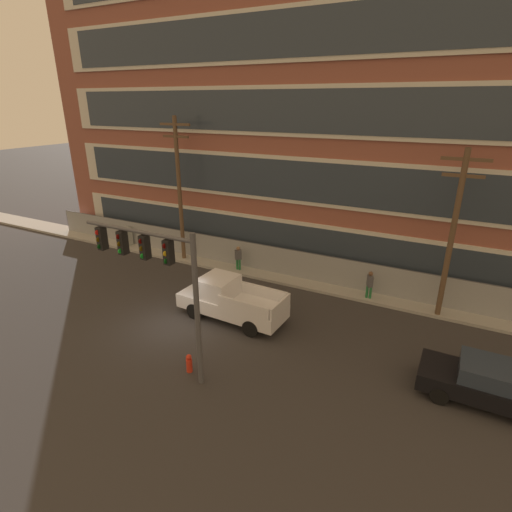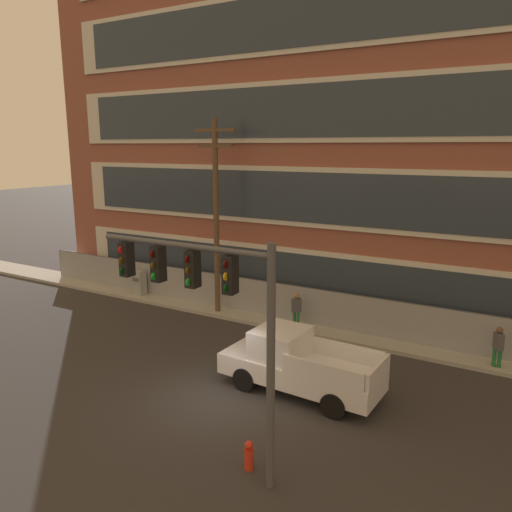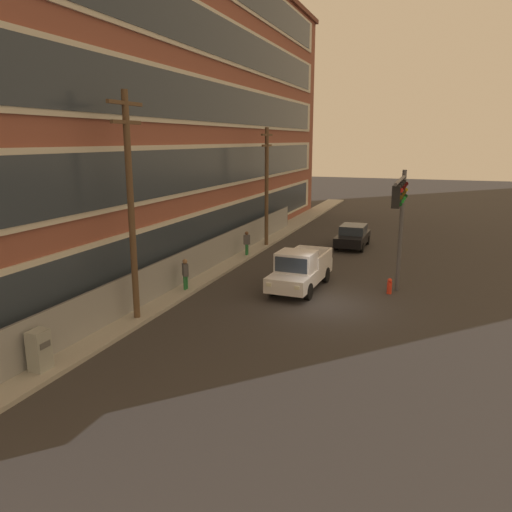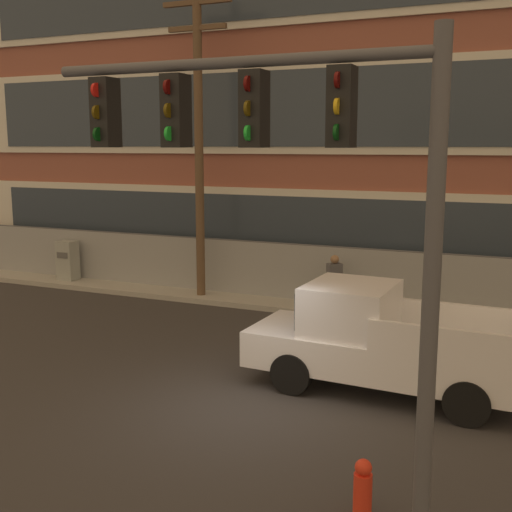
{
  "view_description": "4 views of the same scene",
  "coord_description": "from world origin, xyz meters",
  "px_view_note": "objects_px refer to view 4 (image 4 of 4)",
  "views": [
    {
      "loc": [
        11.25,
        -12.85,
        10.02
      ],
      "look_at": [
        3.11,
        2.7,
        3.18
      ],
      "focal_mm": 28.0,
      "sensor_mm": 36.0,
      "label": 1
    },
    {
      "loc": [
        8.62,
        -12.06,
        8.0
      ],
      "look_at": [
        -1.26,
        4.95,
        3.66
      ],
      "focal_mm": 35.0,
      "sensor_mm": 36.0,
      "label": 2
    },
    {
      "loc": [
        -21.37,
        -4.36,
        7.35
      ],
      "look_at": [
        -1.79,
        2.79,
        2.49
      ],
      "focal_mm": 35.0,
      "sensor_mm": 36.0,
      "label": 3
    },
    {
      "loc": [
        4.61,
        -9.93,
        4.7
      ],
      "look_at": [
        -1.88,
        4.97,
        1.88
      ],
      "focal_mm": 45.0,
      "sensor_mm": 36.0,
      "label": 4
    }
  ],
  "objects_px": {
    "pickup_truck_white": "(381,343)",
    "utility_pole_near_corner": "(199,134)",
    "electrical_cabinet": "(68,263)",
    "traffic_signal_mast": "(289,167)",
    "fire_hydrant": "(363,489)",
    "pedestrian_near_cabinet": "(334,280)"
  },
  "relations": [
    {
      "from": "utility_pole_near_corner",
      "to": "traffic_signal_mast",
      "type": "bearing_deg",
      "value": -56.33
    },
    {
      "from": "utility_pole_near_corner",
      "to": "pedestrian_near_cabinet",
      "type": "bearing_deg",
      "value": -0.41
    },
    {
      "from": "traffic_signal_mast",
      "to": "utility_pole_near_corner",
      "type": "xyz_separation_m",
      "value": [
        -6.54,
        9.81,
        0.59
      ]
    },
    {
      "from": "traffic_signal_mast",
      "to": "electrical_cabinet",
      "type": "bearing_deg",
      "value": 139.7
    },
    {
      "from": "pickup_truck_white",
      "to": "utility_pole_near_corner",
      "type": "bearing_deg",
      "value": 142.37
    },
    {
      "from": "pickup_truck_white",
      "to": "fire_hydrant",
      "type": "height_order",
      "value": "pickup_truck_white"
    },
    {
      "from": "pickup_truck_white",
      "to": "electrical_cabinet",
      "type": "bearing_deg",
      "value": 155.9
    },
    {
      "from": "electrical_cabinet",
      "to": "pedestrian_near_cabinet",
      "type": "xyz_separation_m",
      "value": [
        9.48,
        -0.2,
        0.23
      ]
    },
    {
      "from": "pedestrian_near_cabinet",
      "to": "pickup_truck_white",
      "type": "bearing_deg",
      "value": -64.37
    },
    {
      "from": "utility_pole_near_corner",
      "to": "fire_hydrant",
      "type": "height_order",
      "value": "utility_pole_near_corner"
    },
    {
      "from": "pedestrian_near_cabinet",
      "to": "fire_hydrant",
      "type": "distance_m",
      "value": 10.02
    },
    {
      "from": "fire_hydrant",
      "to": "traffic_signal_mast",
      "type": "bearing_deg",
      "value": -161.5
    },
    {
      "from": "pickup_truck_white",
      "to": "utility_pole_near_corner",
      "type": "relative_size",
      "value": 0.6
    },
    {
      "from": "traffic_signal_mast",
      "to": "pedestrian_near_cabinet",
      "type": "distance_m",
      "value": 10.63
    },
    {
      "from": "electrical_cabinet",
      "to": "pedestrian_near_cabinet",
      "type": "height_order",
      "value": "pedestrian_near_cabinet"
    },
    {
      "from": "traffic_signal_mast",
      "to": "pickup_truck_white",
      "type": "xyz_separation_m",
      "value": [
        0.17,
        4.64,
        -3.48
      ]
    },
    {
      "from": "pickup_truck_white",
      "to": "pedestrian_near_cabinet",
      "type": "height_order",
      "value": "pickup_truck_white"
    },
    {
      "from": "pickup_truck_white",
      "to": "fire_hydrant",
      "type": "bearing_deg",
      "value": -80.09
    },
    {
      "from": "electrical_cabinet",
      "to": "fire_hydrant",
      "type": "xyz_separation_m",
      "value": [
        12.7,
        -9.68,
        -0.36
      ]
    },
    {
      "from": "traffic_signal_mast",
      "to": "fire_hydrant",
      "type": "relative_size",
      "value": 7.65
    },
    {
      "from": "traffic_signal_mast",
      "to": "electrical_cabinet",
      "type": "height_order",
      "value": "traffic_signal_mast"
    },
    {
      "from": "utility_pole_near_corner",
      "to": "electrical_cabinet",
      "type": "height_order",
      "value": "utility_pole_near_corner"
    }
  ]
}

